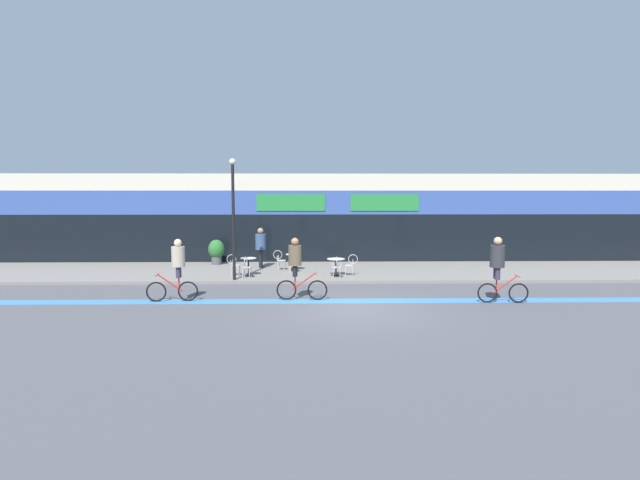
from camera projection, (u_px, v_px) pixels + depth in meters
name	position (u px, v px, depth m)	size (l,w,h in m)	color
ground_plane	(355.00, 311.00, 15.41)	(120.00, 120.00, 0.00)	#4C4C51
sidewalk_slab	(341.00, 271.00, 22.62)	(40.00, 5.50, 0.12)	slate
storefront_facade	(336.00, 217.00, 27.09)	(40.00, 4.06, 4.57)	beige
bike_lane_stripe	(352.00, 301.00, 16.77)	(36.00, 0.70, 0.01)	#3D7AB7
bistro_table_0	(248.00, 263.00, 21.09)	(0.67, 0.67, 0.75)	black
bistro_table_1	(294.00, 259.00, 22.60)	(0.71, 0.71, 0.73)	black
bistro_table_2	(336.00, 263.00, 21.11)	(0.76, 0.76, 0.72)	black
cafe_chair_0_near	(246.00, 266.00, 20.47)	(0.45, 0.60, 0.90)	#B7B2AD
cafe_chair_0_side	(234.00, 263.00, 21.09)	(0.60, 0.45, 0.90)	#B7B2AD
cafe_chair_1_near	(293.00, 261.00, 21.98)	(0.45, 0.60, 0.90)	#B7B2AD
cafe_chair_1_side	(280.00, 259.00, 22.59)	(0.59, 0.43, 0.90)	#B7B2AD
cafe_chair_2_near	(337.00, 266.00, 20.49)	(0.42, 0.58, 0.90)	#B7B2AD
cafe_chair_2_side	(351.00, 263.00, 21.12)	(0.59, 0.43, 0.90)	#B7B2AD
planter_pot	(216.00, 251.00, 24.31)	(0.78, 0.78, 1.22)	#4C4C51
lamp_post	(233.00, 210.00, 19.85)	(0.26, 0.26, 4.85)	black
cyclist_0	(177.00, 265.00, 16.61)	(1.71, 0.52, 2.10)	black
cyclist_1	(498.00, 263.00, 16.39)	(1.68, 0.51, 2.19)	black
cyclist_2	(297.00, 264.00, 16.83)	(1.74, 0.50, 2.12)	black
pedestrian_near_end	(261.00, 244.00, 23.26)	(0.54, 0.54, 1.86)	black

